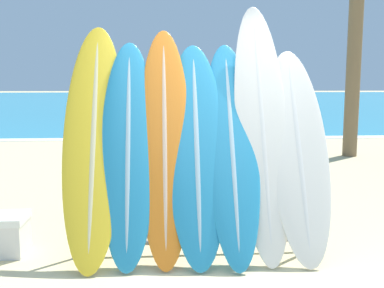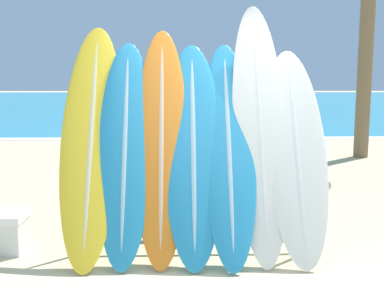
{
  "view_description": "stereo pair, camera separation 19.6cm",
  "coord_description": "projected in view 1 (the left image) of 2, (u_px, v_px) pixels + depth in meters",
  "views": [
    {
      "loc": [
        -0.55,
        -3.36,
        1.64
      ],
      "look_at": [
        -0.21,
        1.57,
        0.96
      ],
      "focal_mm": 42.0,
      "sensor_mm": 36.0,
      "label": 1
    },
    {
      "loc": [
        -0.36,
        -3.37,
        1.64
      ],
      "look_at": [
        -0.21,
        1.57,
        0.96
      ],
      "focal_mm": 42.0,
      "sensor_mm": 36.0,
      "label": 2
    }
  ],
  "objects": [
    {
      "name": "surfboard_slot_1",
      "position": [
        128.0,
        149.0,
        4.16
      ],
      "size": [
        0.51,
        1.02,
        2.05
      ],
      "color": "teal",
      "rests_on": "ground_plane"
    },
    {
      "name": "person_near_water",
      "position": [
        148.0,
        131.0,
        7.12
      ],
      "size": [
        0.25,
        0.27,
        1.59
      ],
      "rotation": [
        0.0,
        0.0,
        5.29
      ],
      "color": "#846047",
      "rests_on": "ground_plane"
    },
    {
      "name": "person_mid_beach",
      "position": [
        112.0,
        113.0,
        10.62
      ],
      "size": [
        0.23,
        0.28,
        1.69
      ],
      "rotation": [
        0.0,
        0.0,
        1.79
      ],
      "color": "#A87A5B",
      "rests_on": "ground_plane"
    },
    {
      "name": "surfboard_slot_3",
      "position": [
        197.0,
        149.0,
        4.2
      ],
      "size": [
        0.56,
        1.08,
        2.03
      ],
      "color": "teal",
      "rests_on": "ground_plane"
    },
    {
      "name": "surfboard_slot_2",
      "position": [
        165.0,
        142.0,
        4.2
      ],
      "size": [
        0.49,
        1.05,
        2.17
      ],
      "color": "orange",
      "rests_on": "ground_plane"
    },
    {
      "name": "surfboard_slot_0",
      "position": [
        94.0,
        140.0,
        4.18
      ],
      "size": [
        0.57,
        1.17,
        2.21
      ],
      "color": "yellow",
      "rests_on": "ground_plane"
    },
    {
      "name": "surfboard_slot_6",
      "position": [
        298.0,
        152.0,
        4.27
      ],
      "size": [
        0.58,
        1.03,
        1.97
      ],
      "color": "silver",
      "rests_on": "ground_plane"
    },
    {
      "name": "surfboard_slot_4",
      "position": [
        232.0,
        148.0,
        4.23
      ],
      "size": [
        0.51,
        1.17,
        2.04
      ],
      "color": "teal",
      "rests_on": "ground_plane"
    },
    {
      "name": "surfboard_slot_5",
      "position": [
        262.0,
        127.0,
        4.31
      ],
      "size": [
        0.52,
        1.15,
        2.44
      ],
      "color": "silver",
      "rests_on": "ground_plane"
    },
    {
      "name": "ocean_water",
      "position": [
        167.0,
        100.0,
        42.03
      ],
      "size": [
        120.0,
        60.0,
        0.01
      ],
      "color": "teal",
      "rests_on": "ground_plane"
    },
    {
      "name": "surfboard_rack",
      "position": [
        198.0,
        203.0,
        4.26
      ],
      "size": [
        2.26,
        0.04,
        0.93
      ],
      "color": "slate",
      "rests_on": "ground_plane"
    }
  ]
}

